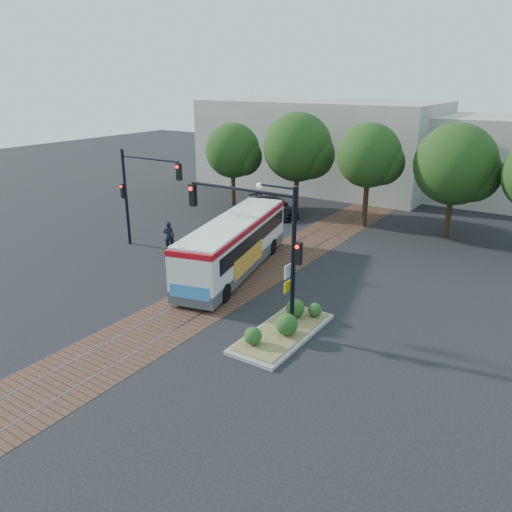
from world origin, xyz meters
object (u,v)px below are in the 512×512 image
at_px(signal_pole_left, 138,186).
at_px(parked_car, 274,207).
at_px(traffic_island, 284,327).
at_px(signal_pole_main, 267,234).
at_px(officer, 169,236).
at_px(city_bus, 235,243).

xyz_separation_m(signal_pole_left, parked_car, (2.93, 11.03, -3.18)).
relative_size(traffic_island, signal_pole_main, 0.87).
bearing_deg(officer, signal_pole_main, 119.27).
xyz_separation_m(city_bus, signal_pole_main, (4.98, -4.68, 2.54)).
relative_size(city_bus, signal_pole_main, 1.84).
bearing_deg(signal_pole_left, parked_car, 75.15).
bearing_deg(traffic_island, officer, 154.79).
height_order(traffic_island, officer, officer).
relative_size(traffic_island, officer, 2.84).
bearing_deg(parked_car, signal_pole_left, -170.56).
height_order(city_bus, traffic_island, city_bus).
height_order(signal_pole_left, officer, signal_pole_left).
relative_size(signal_pole_left, officer, 3.27).
bearing_deg(signal_pole_main, officer, 153.17).
xyz_separation_m(signal_pole_main, signal_pole_left, (-12.23, 4.80, -0.29)).
height_order(city_bus, officer, city_bus).
distance_m(traffic_island, signal_pole_left, 14.50).
distance_m(city_bus, parked_car, 12.00).
distance_m(traffic_island, parked_car, 18.95).
bearing_deg(city_bus, traffic_island, -52.65).
relative_size(officer, parked_car, 0.39).
xyz_separation_m(signal_pole_left, officer, (1.91, 0.41, -2.95)).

